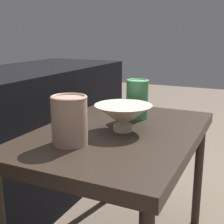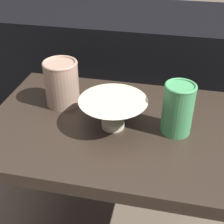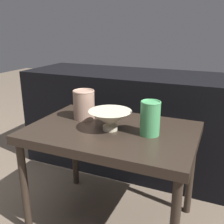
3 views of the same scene
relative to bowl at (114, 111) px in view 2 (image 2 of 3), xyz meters
name	(u,v)px [view 2 (image 2 of 3)]	position (x,y,z in m)	size (l,w,h in m)	color
table	(114,137)	(0.00, 0.02, -0.11)	(0.76, 0.52, 0.51)	#2D231C
couch_backdrop	(139,82)	(0.00, 0.62, -0.23)	(1.67, 0.50, 0.66)	black
bowl	(114,111)	(0.00, 0.00, 0.00)	(0.19, 0.19, 0.09)	beige
vase_textured_left	(62,82)	(-0.19, 0.09, 0.02)	(0.11, 0.11, 0.15)	tan
vase_colorful_right	(178,108)	(0.18, 0.02, 0.02)	(0.09, 0.09, 0.15)	#47995B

